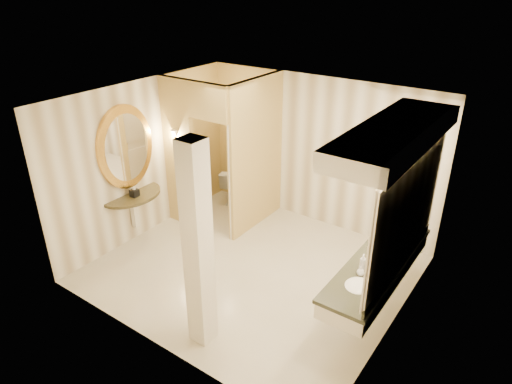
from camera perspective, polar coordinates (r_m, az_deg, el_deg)
floor at (r=7.33m, az=-0.50°, el=-9.59°), size 4.50×4.50×0.00m
ceiling at (r=6.16m, az=-0.60°, el=11.28°), size 4.50×4.50×0.00m
wall_back at (r=8.21m, az=7.66°, el=4.95°), size 4.50×0.02×2.70m
wall_front at (r=5.36m, az=-13.26°, el=-7.77°), size 4.50×0.02×2.70m
wall_left at (r=8.05m, az=-13.70°, el=4.00°), size 0.02×4.00×2.70m
wall_right at (r=5.78m, az=17.98°, el=-5.73°), size 0.02×4.00×2.70m
toilet_closet at (r=7.95m, az=-2.97°, el=4.72°), size 1.50×1.55×2.70m
wall_sconce at (r=7.96m, az=-10.11°, el=7.04°), size 0.14×0.14×0.42m
vanity at (r=5.79m, az=16.17°, el=-2.19°), size 0.75×2.53×2.09m
console_shelf at (r=7.78m, az=-15.73°, el=2.98°), size 1.08×1.08×1.99m
pillar at (r=5.39m, az=-7.27°, el=-6.98°), size 0.27×0.27×2.70m
tissue_box at (r=7.83m, az=-14.95°, el=-0.10°), size 0.13×0.13×0.12m
toilet at (r=9.25m, az=-2.77°, el=0.98°), size 0.60×0.79×0.71m
soap_bottle_a at (r=6.30m, az=15.09°, el=-6.91°), size 0.07×0.07×0.12m
soap_bottle_b at (r=5.83m, az=12.94°, el=-9.60°), size 0.11×0.11×0.12m
soap_bottle_c at (r=5.90m, az=13.22°, el=-8.53°), size 0.10×0.10×0.22m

